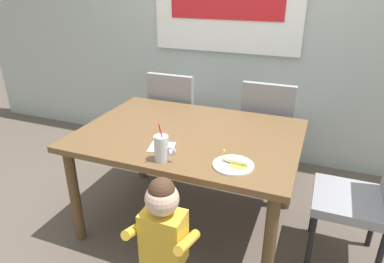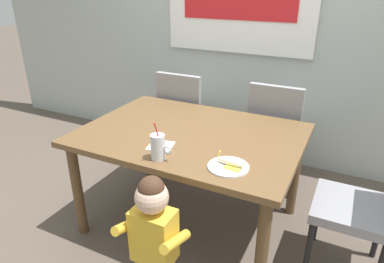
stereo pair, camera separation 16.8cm
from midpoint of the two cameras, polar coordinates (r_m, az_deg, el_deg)
name	(u,v)px [view 2 (the right image)]	position (r m, az deg, el deg)	size (l,w,h in m)	color
ground_plane	(191,221)	(2.72, 1.62, -14.68)	(24.00, 24.00, 0.00)	brown
back_wall	(255,9)	(3.38, 11.96, 19.33)	(6.40, 0.17, 2.90)	#ADB7B2
dining_table	(191,144)	(2.36, 1.80, -2.09)	(1.47, 1.06, 0.75)	brown
dining_chair_left	(185,116)	(3.17, 0.30, 2.59)	(0.44, 0.45, 0.96)	gray
dining_chair_right	(275,131)	(2.95, 15.31, 0.07)	(0.44, 0.45, 0.96)	gray
dining_chair_far	(371,200)	(2.29, 29.56, -9.87)	(0.44, 0.44, 0.96)	gray
toddler_standing	(153,230)	(1.82, -3.72, -16.06)	(0.33, 0.24, 0.84)	#3F4760
milk_cup	(159,148)	(1.96, -3.13, -2.88)	(0.13, 0.09, 0.25)	silver
snack_plate	(228,167)	(1.91, 8.58, -5.88)	(0.23, 0.23, 0.01)	white
peeled_banana	(231,162)	(1.91, 9.01, -5.11)	(0.17, 0.12, 0.07)	#F4EAC6
paper_napkin	(161,146)	(2.13, -3.01, -2.44)	(0.15, 0.15, 0.00)	silver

